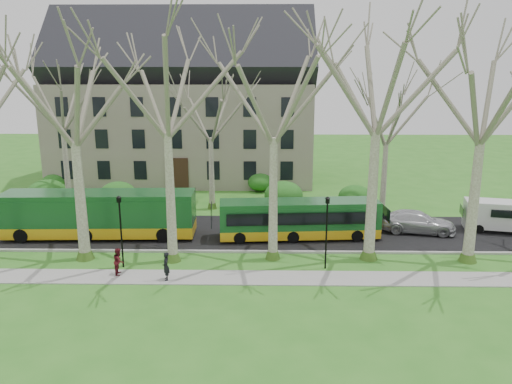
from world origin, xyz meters
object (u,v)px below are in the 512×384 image
bus_lead (99,214)px  pedestrian_a (166,266)px  bus_follow (299,219)px  sedan (417,222)px  pedestrian_b (119,261)px  van_a (502,217)px

bus_lead → pedestrian_a: bus_lead is taller
bus_follow → pedestrian_a: bus_follow is taller
sedan → pedestrian_a: pedestrian_a is taller
bus_lead → bus_follow: bearing=-2.0°
sedan → pedestrian_b: 20.77m
sedan → van_a: van_a is taller
bus_follow → pedestrian_a: bearing=-141.8°
bus_follow → sedan: size_ratio=2.07×
pedestrian_b → sedan: bearing=-74.9°
bus_follow → van_a: bus_follow is taller
van_a → pedestrian_a: 24.18m
bus_follow → pedestrian_a: size_ratio=6.84×
bus_lead → van_a: bus_lead is taller
pedestrian_a → van_a: bearing=96.4°
pedestrian_a → sedan: bearing=102.5°
sedan → van_a: bearing=-76.9°
bus_lead → pedestrian_a: size_ratio=8.22×
pedestrian_a → pedestrian_b: size_ratio=1.03×
van_a → pedestrian_b: size_ratio=3.29×
bus_lead → sedan: 22.45m
bus_follow → sedan: bus_follow is taller
bus_lead → pedestrian_b: bearing=-66.0°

